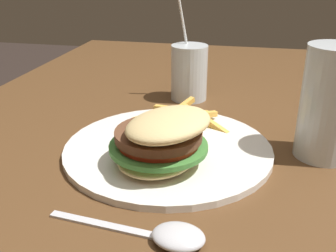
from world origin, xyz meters
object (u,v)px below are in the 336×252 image
meal_plate_near (165,143)px  spoon (171,235)px  beer_glass (329,106)px  juice_glass (189,75)px

meal_plate_near → spoon: size_ratio=1.72×
spoon → beer_glass: bearing=59.1°
meal_plate_near → juice_glass: bearing=-177.6°
meal_plate_near → beer_glass: 0.24m
juice_glass → spoon: juice_glass is taller
juice_glass → meal_plate_near: bearing=2.4°
beer_glass → spoon: size_ratio=0.90×
spoon → juice_glass: bearing=103.4°
juice_glass → spoon: bearing=7.1°
beer_glass → spoon: (0.24, -0.18, -0.07)m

